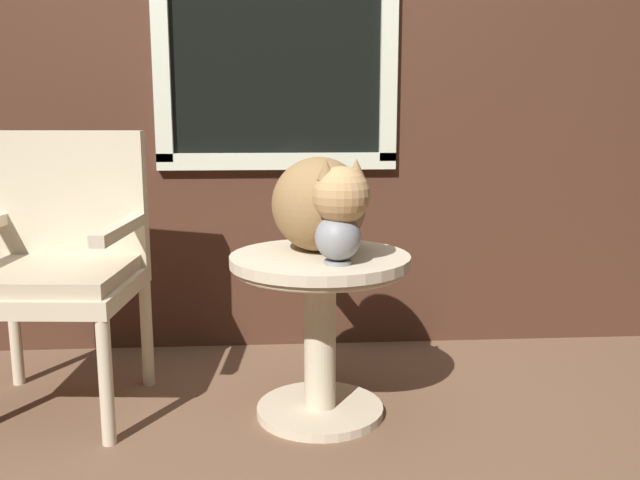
{
  "coord_description": "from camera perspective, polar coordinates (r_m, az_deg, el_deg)",
  "views": [
    {
      "loc": [
        0.04,
        -2.09,
        1.03
      ],
      "look_at": [
        0.19,
        0.12,
        0.61
      ],
      "focal_mm": 38.49,
      "sensor_mm": 36.0,
      "label": 1
    }
  ],
  "objects": [
    {
      "name": "back_wall",
      "position": [
        2.97,
        -4.79,
        15.9
      ],
      "size": [
        4.0,
        0.07,
        2.6
      ],
      "color": "#47281C",
      "rests_on": "ground_plane"
    },
    {
      "name": "ground_plane",
      "position": [
        2.33,
        -4.63,
        -15.62
      ],
      "size": [
        6.0,
        6.0,
        0.0
      ],
      "primitive_type": "plane",
      "color": "brown"
    },
    {
      "name": "wicker_chair",
      "position": [
        2.54,
        -20.98,
        -1.36
      ],
      "size": [
        0.59,
        0.57,
        0.96
      ],
      "color": "beige",
      "rests_on": "ground_plane"
    },
    {
      "name": "wicker_side_table",
      "position": [
        2.31,
        0.0,
        -5.3
      ],
      "size": [
        0.6,
        0.6,
        0.56
      ],
      "color": "beige",
      "rests_on": "ground_plane"
    },
    {
      "name": "cat",
      "position": [
        2.29,
        0.1,
        3.05
      ],
      "size": [
        0.39,
        0.67,
        0.33
      ],
      "color": "olive",
      "rests_on": "wicker_side_table"
    },
    {
      "name": "pewter_vase_with_ivy",
      "position": [
        2.11,
        1.51,
        0.53
      ],
      "size": [
        0.14,
        0.14,
        0.28
      ],
      "color": "gray",
      "rests_on": "wicker_side_table"
    }
  ]
}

